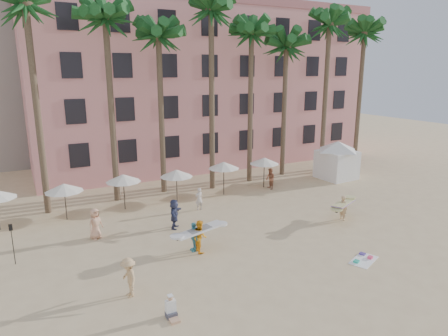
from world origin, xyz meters
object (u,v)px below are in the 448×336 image
pink_hotel (199,87)px  carrier_white (200,235)px  cabana (337,157)px  carrier_yellow (343,206)px

pink_hotel → carrier_white: 25.39m
pink_hotel → carrier_white: size_ratio=11.61×
cabana → carrier_yellow: cabana is taller
carrier_yellow → carrier_white: (-10.53, 0.07, 0.01)m
carrier_yellow → carrier_white: carrier_white is taller
carrier_white → cabana: bearing=25.0°
carrier_yellow → carrier_white: 10.53m
pink_hotel → cabana: 17.02m
cabana → carrier_white: 19.49m
pink_hotel → carrier_white: bearing=-114.2°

